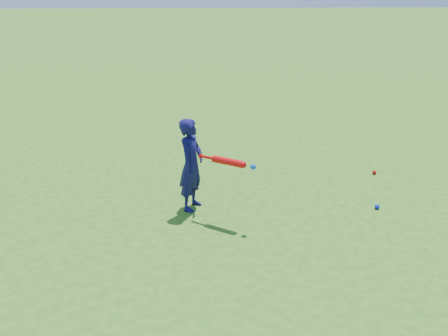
% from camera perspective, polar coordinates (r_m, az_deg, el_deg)
% --- Properties ---
extents(ground, '(80.00, 80.00, 0.00)m').
position_cam_1_polar(ground, '(7.32, -4.29, -2.72)').
color(ground, '#2B6016').
rests_on(ground, ground).
extents(child, '(0.45, 0.54, 1.25)m').
position_cam_1_polar(child, '(6.59, -3.75, 0.37)').
color(child, '#110F49').
rests_on(child, ground).
extents(ground_ball_red, '(0.07, 0.07, 0.07)m').
position_cam_1_polar(ground_ball_red, '(8.26, 16.80, -0.47)').
color(ground_ball_red, red).
rests_on(ground_ball_red, ground).
extents(ground_ball_blue, '(0.07, 0.07, 0.07)m').
position_cam_1_polar(ground_ball_blue, '(7.08, 17.10, -4.24)').
color(ground_ball_blue, '#0C1ED1').
rests_on(ground_ball_blue, ground).
extents(bat_swing, '(0.69, 0.47, 0.09)m').
position_cam_1_polar(bat_swing, '(6.17, 0.74, 0.68)').
color(bat_swing, red).
rests_on(bat_swing, ground).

